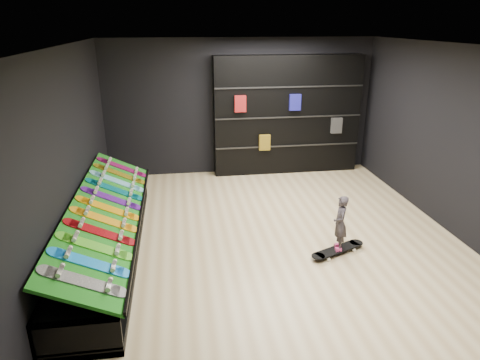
{
  "coord_description": "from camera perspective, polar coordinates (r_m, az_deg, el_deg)",
  "views": [
    {
      "loc": [
        -1.42,
        -5.96,
        3.32
      ],
      "look_at": [
        -0.5,
        0.2,
        1.0
      ],
      "focal_mm": 32.0,
      "sensor_mm": 36.0,
      "label": 1
    }
  ],
  "objects": [
    {
      "name": "floor",
      "position": [
        6.97,
        4.36,
        -8.09
      ],
      "size": [
        6.0,
        7.0,
        0.01
      ],
      "primitive_type": "cube",
      "color": "beige",
      "rests_on": "ground"
    },
    {
      "name": "ceiling",
      "position": [
        6.13,
        5.14,
        17.37
      ],
      "size": [
        6.0,
        7.0,
        0.01
      ],
      "primitive_type": "cube",
      "color": "white",
      "rests_on": "ground"
    },
    {
      "name": "wall_back",
      "position": [
        9.73,
        0.04,
        9.67
      ],
      "size": [
        6.0,
        0.02,
        3.0
      ],
      "primitive_type": "cube",
      "color": "black",
      "rests_on": "ground"
    },
    {
      "name": "wall_front",
      "position": [
        3.37,
        18.52,
        -13.46
      ],
      "size": [
        6.0,
        0.02,
        3.0
      ],
      "primitive_type": "cube",
      "color": "black",
      "rests_on": "ground"
    },
    {
      "name": "wall_left",
      "position": [
        6.43,
        -22.37,
        2.41
      ],
      "size": [
        0.02,
        7.0,
        3.0
      ],
      "primitive_type": "cube",
      "color": "black",
      "rests_on": "ground"
    },
    {
      "name": "wall_right",
      "position": [
        7.64,
        27.29,
        4.36
      ],
      "size": [
        0.02,
        7.0,
        3.0
      ],
      "primitive_type": "cube",
      "color": "black",
      "rests_on": "ground"
    },
    {
      "name": "display_rack",
      "position": [
        6.8,
        -17.25,
        -7.42
      ],
      "size": [
        0.9,
        4.5,
        0.5
      ],
      "primitive_type": null,
      "color": "black",
      "rests_on": "ground"
    },
    {
      "name": "turf_ramp",
      "position": [
        6.59,
        -17.23,
        -3.85
      ],
      "size": [
        0.92,
        4.5,
        0.46
      ],
      "primitive_type": "cube",
      "rotation": [
        0.0,
        0.44,
        0.0
      ],
      "color": "#11640F",
      "rests_on": "display_rack"
    },
    {
      "name": "back_shelving",
      "position": [
        9.8,
        6.29,
        8.56
      ],
      "size": [
        3.3,
        0.39,
        2.64
      ],
      "primitive_type": "cube",
      "color": "black",
      "rests_on": "ground"
    },
    {
      "name": "floor_skateboard",
      "position": [
        6.73,
        12.88,
        -9.25
      ],
      "size": [
        0.99,
        0.59,
        0.09
      ],
      "primitive_type": null,
      "rotation": [
        0.0,
        0.0,
        0.4
      ],
      "color": "black",
      "rests_on": "ground"
    },
    {
      "name": "child",
      "position": [
        6.59,
        13.09,
        -6.95
      ],
      "size": [
        0.18,
        0.22,
        0.51
      ],
      "primitive_type": "imported",
      "rotation": [
        0.0,
        0.0,
        -1.8
      ],
      "color": "black",
      "rests_on": "floor_skateboard"
    },
    {
      "name": "display_board_0",
      "position": [
        4.93,
        -20.14,
        -12.59
      ],
      "size": [
        0.93,
        0.22,
        0.5
      ],
      "primitive_type": null,
      "rotation": [
        0.0,
        0.44,
        0.0
      ],
      "color": "black",
      "rests_on": "turf_ramp"
    },
    {
      "name": "display_board_1",
      "position": [
        5.24,
        -19.38,
        -10.35
      ],
      "size": [
        0.93,
        0.22,
        0.5
      ],
      "primitive_type": null,
      "rotation": [
        0.0,
        0.44,
        0.0
      ],
      "color": "blue",
      "rests_on": "turf_ramp"
    },
    {
      "name": "display_board_2",
      "position": [
        5.57,
        -18.71,
        -8.37
      ],
      "size": [
        0.93,
        0.22,
        0.5
      ],
      "primitive_type": null,
      "rotation": [
        0.0,
        0.44,
        0.0
      ],
      "color": "green",
      "rests_on": "turf_ramp"
    },
    {
      "name": "display_board_3",
      "position": [
        5.9,
        -18.13,
        -6.61
      ],
      "size": [
        0.93,
        0.22,
        0.5
      ],
      "primitive_type": null,
      "rotation": [
        0.0,
        0.44,
        0.0
      ],
      "color": "red",
      "rests_on": "turf_ramp"
    },
    {
      "name": "display_board_4",
      "position": [
        6.24,
        -17.61,
        -5.04
      ],
      "size": [
        0.93,
        0.22,
        0.5
      ],
      "primitive_type": null,
      "rotation": [
        0.0,
        0.44,
        0.0
      ],
      "color": "orange",
      "rests_on": "turf_ramp"
    },
    {
      "name": "display_board_5",
      "position": [
        6.58,
        -17.15,
        -3.63
      ],
      "size": [
        0.93,
        0.22,
        0.5
      ],
      "primitive_type": null,
      "rotation": [
        0.0,
        0.44,
        0.0
      ],
      "color": "yellow",
      "rests_on": "turf_ramp"
    },
    {
      "name": "display_board_6",
      "position": [
        6.92,
        -16.73,
        -2.36
      ],
      "size": [
        0.93,
        0.22,
        0.5
      ],
      "primitive_type": null,
      "rotation": [
        0.0,
        0.44,
        0.0
      ],
      "color": "purple",
      "rests_on": "turf_ramp"
    },
    {
      "name": "display_board_7",
      "position": [
        7.27,
        -16.36,
        -1.21
      ],
      "size": [
        0.93,
        0.22,
        0.5
      ],
      "primitive_type": null,
      "rotation": [
        0.0,
        0.44,
        0.0
      ],
      "color": "#0C8C99",
      "rests_on": "turf_ramp"
    },
    {
      "name": "display_board_8",
      "position": [
        7.63,
        -16.02,
        -0.17
      ],
      "size": [
        0.93,
        0.22,
        0.5
      ],
      "primitive_type": null,
      "rotation": [
        0.0,
        0.44,
        0.0
      ],
      "color": "#0CB2E5",
      "rests_on": "turf_ramp"
    },
    {
      "name": "display_board_9",
      "position": [
        7.98,
        -15.71,
        0.78
      ],
      "size": [
        0.93,
        0.22,
        0.5
      ],
      "primitive_type": null,
      "rotation": [
        0.0,
        0.44,
        0.0
      ],
      "color": "yellow",
      "rests_on": "turf_ramp"
    },
    {
      "name": "display_board_10",
      "position": [
        8.34,
        -15.43,
        1.65
      ],
      "size": [
        0.93,
        0.22,
        0.5
      ],
      "primitive_type": null,
      "rotation": [
        0.0,
        0.44,
        0.0
      ],
      "color": "#E5198C",
      "rests_on": "turf_ramp"
    }
  ]
}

